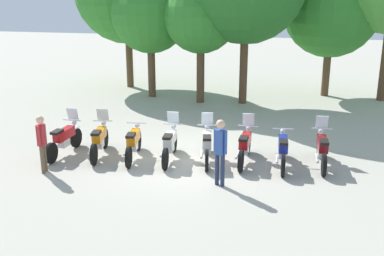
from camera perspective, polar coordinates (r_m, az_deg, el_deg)
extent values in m
plane|color=#ADA899|center=(13.89, -0.50, -4.13)|extent=(80.00, 80.00, 0.00)
cylinder|color=black|center=(15.49, -14.31, -1.19)|extent=(0.10, 0.64, 0.64)
cylinder|color=black|center=(14.23, -17.23, -3.03)|extent=(0.10, 0.64, 0.64)
cube|color=silver|center=(15.39, -14.40, 0.02)|extent=(0.12, 0.36, 0.04)
cube|color=red|center=(14.79, -15.71, -0.73)|extent=(0.26, 0.95, 0.30)
cube|color=silver|center=(14.83, -15.73, -1.78)|extent=(0.22, 0.40, 0.24)
cube|color=black|center=(14.41, -16.55, -0.46)|extent=(0.24, 0.44, 0.08)
cylinder|color=silver|center=(15.33, -14.55, -0.16)|extent=(0.05, 0.23, 0.64)
cylinder|color=silver|center=(15.16, -14.80, 0.95)|extent=(0.62, 0.04, 0.04)
sphere|color=silver|center=(15.30, -14.53, 0.65)|extent=(0.16, 0.16, 0.16)
cylinder|color=silver|center=(14.68, -16.82, -2.30)|extent=(0.07, 0.70, 0.07)
cube|color=silver|center=(15.16, -14.75, 1.74)|extent=(0.36, 0.13, 0.39)
cylinder|color=black|center=(15.22, -10.85, -1.28)|extent=(0.23, 0.65, 0.64)
cylinder|color=black|center=(13.79, -12.20, -3.26)|extent=(0.23, 0.65, 0.64)
cube|color=silver|center=(15.12, -10.92, -0.05)|extent=(0.19, 0.38, 0.04)
cube|color=orange|center=(14.44, -11.53, -0.84)|extent=(0.46, 0.98, 0.30)
cube|color=silver|center=(14.48, -11.51, -1.92)|extent=(0.30, 0.44, 0.24)
cube|color=black|center=(14.02, -11.93, -0.59)|extent=(0.33, 0.48, 0.08)
cylinder|color=silver|center=(15.04, -10.99, -0.24)|extent=(0.10, 0.23, 0.64)
cylinder|color=silver|center=(14.87, -11.13, 0.89)|extent=(0.61, 0.17, 0.04)
sphere|color=silver|center=(15.02, -11.00, 0.59)|extent=(0.19, 0.19, 0.16)
cylinder|color=silver|center=(14.26, -12.39, -2.52)|extent=(0.22, 0.70, 0.07)
cube|color=silver|center=(14.87, -11.12, 1.70)|extent=(0.38, 0.21, 0.39)
cylinder|color=black|center=(14.82, -6.76, -1.58)|extent=(0.21, 0.65, 0.64)
cylinder|color=black|center=(13.39, -7.94, -3.66)|extent=(0.21, 0.65, 0.64)
cube|color=silver|center=(14.72, -6.80, -0.33)|extent=(0.18, 0.38, 0.04)
cube|color=orange|center=(14.04, -7.33, -1.15)|extent=(0.42, 0.98, 0.30)
cube|color=silver|center=(14.07, -7.33, -2.26)|extent=(0.29, 0.43, 0.24)
cube|color=black|center=(13.61, -7.68, -0.90)|extent=(0.31, 0.48, 0.08)
cylinder|color=silver|center=(14.64, -6.86, -0.52)|extent=(0.09, 0.23, 0.64)
cylinder|color=silver|center=(14.46, -6.97, 0.64)|extent=(0.62, 0.15, 0.04)
sphere|color=silver|center=(14.62, -6.86, 0.33)|extent=(0.19, 0.19, 0.16)
cylinder|color=silver|center=(13.85, -8.20, -2.88)|extent=(0.19, 0.70, 0.07)
cylinder|color=black|center=(14.60, -2.26, -1.76)|extent=(0.17, 0.65, 0.64)
cylinder|color=black|center=(13.16, -3.37, -3.88)|extent=(0.17, 0.65, 0.64)
cube|color=silver|center=(14.50, -2.28, -0.49)|extent=(0.16, 0.37, 0.04)
cube|color=silver|center=(13.81, -2.77, -1.33)|extent=(0.37, 0.97, 0.30)
cube|color=silver|center=(13.85, -2.79, -2.45)|extent=(0.26, 0.42, 0.24)
cube|color=black|center=(13.38, -3.08, -1.08)|extent=(0.29, 0.46, 0.08)
cylinder|color=silver|center=(14.42, -2.34, -0.69)|extent=(0.08, 0.23, 0.64)
cylinder|color=silver|center=(14.24, -2.41, 0.49)|extent=(0.62, 0.11, 0.04)
sphere|color=silver|center=(14.39, -2.32, 0.18)|extent=(0.18, 0.18, 0.16)
cylinder|color=silver|center=(13.62, -3.67, -3.07)|extent=(0.15, 0.70, 0.07)
cube|color=silver|center=(14.24, -2.38, 1.33)|extent=(0.37, 0.17, 0.39)
cylinder|color=black|center=(14.50, 1.90, -1.89)|extent=(0.23, 0.65, 0.64)
cylinder|color=black|center=(13.04, 1.87, -4.05)|extent=(0.23, 0.65, 0.64)
cube|color=silver|center=(14.40, 1.91, -0.60)|extent=(0.19, 0.38, 0.04)
cube|color=silver|center=(13.70, 1.90, -1.46)|extent=(0.45, 0.98, 0.30)
cube|color=silver|center=(13.74, 1.89, -2.60)|extent=(0.30, 0.44, 0.24)
cube|color=black|center=(13.26, 1.90, -1.22)|extent=(0.33, 0.48, 0.08)
cylinder|color=silver|center=(14.32, 1.91, -0.81)|extent=(0.10, 0.23, 0.64)
cylinder|color=silver|center=(14.14, 1.92, 0.38)|extent=(0.61, 0.16, 0.04)
sphere|color=silver|center=(14.29, 1.92, 0.06)|extent=(0.19, 0.19, 0.16)
cylinder|color=silver|center=(13.48, 1.20, -3.25)|extent=(0.21, 0.70, 0.07)
cube|color=silver|center=(14.14, 1.93, 1.23)|extent=(0.38, 0.20, 0.39)
cylinder|color=black|center=(14.50, 7.03, -2.01)|extent=(0.10, 0.64, 0.64)
cylinder|color=black|center=(13.05, 6.13, -4.13)|extent=(0.10, 0.64, 0.64)
cube|color=silver|center=(14.39, 7.08, -0.73)|extent=(0.12, 0.36, 0.04)
cube|color=red|center=(13.70, 6.68, -1.57)|extent=(0.27, 0.95, 0.30)
cube|color=silver|center=(13.74, 6.62, -2.71)|extent=(0.22, 0.40, 0.24)
cube|color=black|center=(13.27, 6.47, -1.32)|extent=(0.24, 0.44, 0.08)
cylinder|color=silver|center=(14.31, 7.03, -0.93)|extent=(0.05, 0.23, 0.64)
cylinder|color=silver|center=(14.13, 7.03, 0.26)|extent=(0.62, 0.04, 0.04)
sphere|color=silver|center=(14.29, 7.08, -0.06)|extent=(0.16, 0.16, 0.16)
cylinder|color=silver|center=(13.50, 5.76, -3.30)|extent=(0.07, 0.70, 0.07)
cube|color=silver|center=(14.13, 7.09, 1.10)|extent=(0.36, 0.13, 0.39)
cylinder|color=black|center=(14.37, 11.17, -2.38)|extent=(0.15, 0.65, 0.64)
cylinder|color=black|center=(12.92, 11.33, -4.60)|extent=(0.15, 0.65, 0.64)
cube|color=silver|center=(14.27, 11.25, -1.09)|extent=(0.15, 0.37, 0.04)
cube|color=navy|center=(13.58, 11.32, -1.97)|extent=(0.33, 0.97, 0.30)
cube|color=silver|center=(13.62, 11.27, -3.11)|extent=(0.25, 0.42, 0.24)
cube|color=black|center=(13.14, 11.42, -1.74)|extent=(0.27, 0.46, 0.08)
cylinder|color=silver|center=(14.19, 11.25, -1.29)|extent=(0.07, 0.23, 0.64)
cylinder|color=silver|center=(14.01, 11.34, -0.10)|extent=(0.62, 0.09, 0.04)
sphere|color=silver|center=(14.16, 11.30, -0.42)|extent=(0.17, 0.17, 0.16)
cylinder|color=silver|center=(13.35, 10.60, -3.76)|extent=(0.13, 0.70, 0.07)
cylinder|color=black|center=(14.66, 15.66, -2.31)|extent=(0.14, 0.64, 0.64)
cylinder|color=black|center=(13.21, 16.19, -4.47)|extent=(0.14, 0.64, 0.64)
cube|color=silver|center=(14.56, 15.77, -1.05)|extent=(0.14, 0.37, 0.04)
cube|color=maroon|center=(13.87, 16.01, -1.91)|extent=(0.32, 0.96, 0.30)
cube|color=silver|center=(13.91, 15.94, -3.02)|extent=(0.24, 0.41, 0.24)
cube|color=black|center=(13.43, 16.22, -1.67)|extent=(0.27, 0.45, 0.08)
cylinder|color=silver|center=(14.48, 15.79, -1.25)|extent=(0.06, 0.23, 0.64)
cylinder|color=silver|center=(14.30, 15.92, -0.08)|extent=(0.62, 0.07, 0.04)
sphere|color=silver|center=(14.46, 15.84, -0.39)|extent=(0.17, 0.17, 0.16)
cylinder|color=silver|center=(13.63, 15.35, -3.65)|extent=(0.11, 0.70, 0.07)
cube|color=silver|center=(14.30, 15.97, 0.76)|extent=(0.37, 0.15, 0.39)
cylinder|color=#232D4C|center=(12.10, 3.16, -5.16)|extent=(0.14, 0.14, 0.88)
cylinder|color=#232D4C|center=(12.02, 3.85, -5.33)|extent=(0.14, 0.14, 0.88)
cube|color=#33519E|center=(11.79, 3.57, -1.76)|extent=(0.28, 0.27, 0.66)
cylinder|color=#33519E|center=(11.86, 2.91, -1.55)|extent=(0.10, 0.10, 0.63)
cylinder|color=#33519E|center=(11.71, 4.24, -1.83)|extent=(0.10, 0.10, 0.63)
sphere|color=#DBAD89|center=(11.65, 3.61, 0.48)|extent=(0.31, 0.31, 0.24)
cylinder|color=brown|center=(13.51, -18.21, -3.80)|extent=(0.13, 0.13, 0.81)
cylinder|color=brown|center=(13.65, -17.94, -3.55)|extent=(0.13, 0.13, 0.81)
cube|color=#B22D33|center=(13.36, -18.35, -0.83)|extent=(0.23, 0.25, 0.61)
cylinder|color=#B22D33|center=(13.21, -18.62, -0.97)|extent=(0.09, 0.09, 0.58)
cylinder|color=#B22D33|center=(13.49, -18.09, -0.57)|extent=(0.09, 0.09, 0.58)
sphere|color=#DBAD89|center=(13.24, -18.52, 1.00)|extent=(0.25, 0.25, 0.22)
cylinder|color=brown|center=(24.77, -7.84, 8.69)|extent=(0.36, 0.36, 3.11)
cylinder|color=brown|center=(22.31, -5.08, 7.33)|extent=(0.36, 0.36, 2.67)
sphere|color=#2D7A28|center=(22.04, -5.26, 14.06)|extent=(3.67, 3.67, 3.67)
cylinder|color=brown|center=(21.01, 1.07, 6.93)|extent=(0.36, 0.36, 2.75)
sphere|color=#2D7A28|center=(20.73, 1.11, 13.84)|extent=(3.31, 3.31, 3.31)
cylinder|color=brown|center=(20.90, 6.48, 7.77)|extent=(0.36, 0.36, 3.47)
cylinder|color=brown|center=(23.37, 16.47, 7.02)|extent=(0.36, 0.36, 2.57)
sphere|color=#2D7A28|center=(23.09, 17.07, 14.06)|extent=(4.54, 4.54, 4.54)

